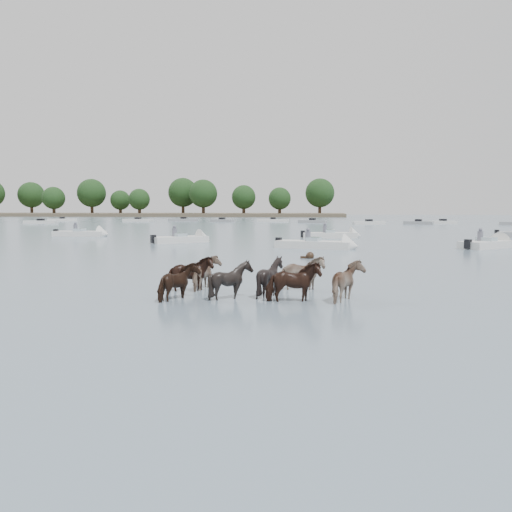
# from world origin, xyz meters

# --- Properties ---
(ground) EXTENTS (400.00, 400.00, 0.00)m
(ground) POSITION_xyz_m (0.00, 0.00, 0.00)
(ground) COLOR #4C5E6E
(ground) RESTS_ON ground
(shoreline) EXTENTS (160.00, 30.00, 1.00)m
(shoreline) POSITION_xyz_m (-70.00, 150.00, 0.50)
(shoreline) COLOR #4C4233
(shoreline) RESTS_ON ground
(pony_herd) EXTENTS (6.32, 3.35, 1.30)m
(pony_herd) POSITION_xyz_m (1.34, 0.88, 0.48)
(pony_herd) COLOR black
(pony_herd) RESTS_ON ground
(swimming_pony) EXTENTS (0.72, 0.44, 0.44)m
(swimming_pony) POSITION_xyz_m (2.66, 12.72, 0.10)
(swimming_pony) COLOR black
(swimming_pony) RESTS_ON ground
(motorboat_a) EXTENTS (4.60, 4.21, 1.92)m
(motorboat_a) POSITION_xyz_m (-6.89, 24.30, 0.23)
(motorboat_a) COLOR silver
(motorboat_a) RESTS_ON ground
(motorboat_b) EXTENTS (5.61, 2.95, 1.92)m
(motorboat_b) POSITION_xyz_m (3.52, 19.43, 0.23)
(motorboat_b) COLOR silver
(motorboat_b) RESTS_ON ground
(motorboat_c) EXTENTS (5.42, 2.40, 1.92)m
(motorboat_c) POSITION_xyz_m (4.66, 31.81, 0.23)
(motorboat_c) COLOR silver
(motorboat_c) RESTS_ON ground
(motorboat_d) EXTENTS (4.49, 4.32, 1.92)m
(motorboat_d) POSITION_xyz_m (14.52, 21.65, 0.23)
(motorboat_d) COLOR silver
(motorboat_d) RESTS_ON ground
(motorboat_f) EXTENTS (5.35, 1.65, 1.92)m
(motorboat_f) POSITION_xyz_m (-18.46, 31.43, 0.23)
(motorboat_f) COLOR silver
(motorboat_f) RESTS_ON ground
(distant_flotilla) EXTENTS (105.20, 20.43, 0.93)m
(distant_flotilla) POSITION_xyz_m (-0.97, 77.89, 0.26)
(distant_flotilla) COLOR silver
(distant_flotilla) RESTS_ON ground
(treeline) EXTENTS (152.39, 23.06, 12.58)m
(treeline) POSITION_xyz_m (-68.31, 148.60, 6.88)
(treeline) COLOR #382619
(treeline) RESTS_ON ground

